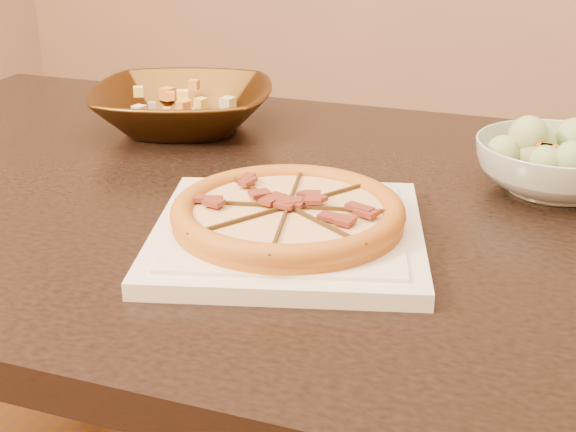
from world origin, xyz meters
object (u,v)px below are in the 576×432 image
object	(u,v)px
dining_table	(248,266)
plate	(288,233)
pizza	(288,213)
bronze_bowl	(183,108)
salad_bowl	(556,166)

from	to	relation	value
dining_table	plate	size ratio (longest dim) A/B	3.88
dining_table	pizza	xyz separation A→B (m)	(0.12, -0.12, 0.14)
dining_table	pizza	distance (m)	0.22
bronze_bowl	salad_bowl	size ratio (longest dim) A/B	1.36
bronze_bowl	pizza	bearing A→B (deg)	-43.90
plate	bronze_bowl	bearing A→B (deg)	136.10
dining_table	salad_bowl	distance (m)	0.40
salad_bowl	bronze_bowl	bearing A→B (deg)	176.93
plate	pizza	size ratio (longest dim) A/B	1.47
dining_table	plate	world-z (taller)	plate
pizza	salad_bowl	size ratio (longest dim) A/B	1.23
salad_bowl	pizza	bearing A→B (deg)	-129.75
bronze_bowl	dining_table	bearing A→B (deg)	-41.92
dining_table	pizza	world-z (taller)	pizza
bronze_bowl	salad_bowl	bearing A→B (deg)	-3.07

